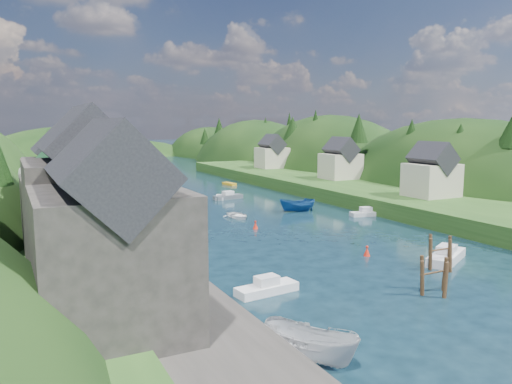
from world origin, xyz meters
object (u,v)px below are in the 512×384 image
piling_cluster_near (433,279)px  channel_buoy_near (367,251)px  piling_cluster_far (440,256)px  channel_buoy_far (255,225)px

piling_cluster_near → channel_buoy_near: size_ratio=3.11×
piling_cluster_near → piling_cluster_far: 7.45m
channel_buoy_near → piling_cluster_far: bearing=-63.6°
piling_cluster_near → channel_buoy_far: piling_cluster_near is taller
piling_cluster_near → channel_buoy_near: 11.61m
piling_cluster_far → channel_buoy_far: bearing=108.1°
piling_cluster_far → piling_cluster_near: bearing=-140.4°
piling_cluster_far → channel_buoy_far: size_ratio=3.31×
piling_cluster_near → channel_buoy_near: piling_cluster_near is taller
piling_cluster_far → channel_buoy_near: 7.39m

